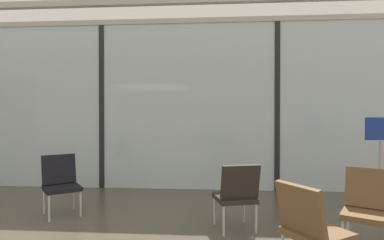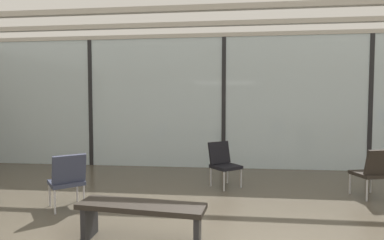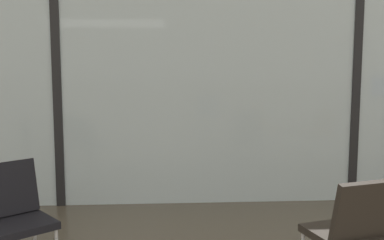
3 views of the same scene
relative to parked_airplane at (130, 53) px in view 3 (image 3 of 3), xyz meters
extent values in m
cube|color=silver|center=(-0.41, -6.23, -0.22)|extent=(14.00, 0.08, 3.30)
cube|color=black|center=(-0.41, -6.23, -0.22)|extent=(0.10, 0.12, 3.30)
cube|color=black|center=(3.09, -6.23, -0.22)|extent=(0.10, 0.12, 3.30)
ellipsoid|color=#B2BCD6|center=(0.27, 0.00, 0.00)|extent=(11.15, 3.74, 3.74)
sphere|color=black|center=(-1.90, -1.72, 0.28)|extent=(0.28, 0.28, 0.28)
sphere|color=black|center=(-1.00, -1.72, 0.28)|extent=(0.28, 0.28, 0.28)
sphere|color=black|center=(-0.10, -1.72, 0.28)|extent=(0.28, 0.28, 0.28)
sphere|color=black|center=(0.80, -1.72, 0.28)|extent=(0.28, 0.28, 0.28)
cube|color=#28231E|center=(2.15, -8.40, -1.47)|extent=(0.59, 0.59, 0.06)
cube|color=#28231E|center=(2.20, -8.61, -1.22)|extent=(0.50, 0.26, 0.44)
cube|color=black|center=(-0.35, -8.04, -1.47)|extent=(0.67, 0.67, 0.06)
cube|color=black|center=(-0.48, -7.87, -1.22)|extent=(0.46, 0.41, 0.44)
cylinder|color=#BCBCC1|center=(-0.31, -7.74, -1.68)|extent=(0.03, 0.03, 0.37)
camera|label=1|loc=(1.90, -12.47, -0.41)|focal=29.34mm
camera|label=2|loc=(-0.38, -13.95, -0.24)|focal=28.37mm
camera|label=3|loc=(0.80, -11.71, -0.17)|focal=43.90mm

